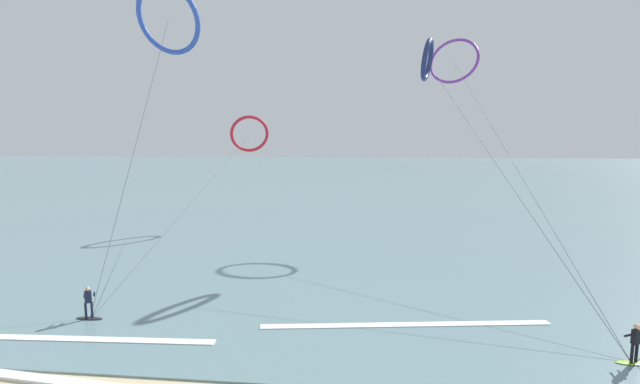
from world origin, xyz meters
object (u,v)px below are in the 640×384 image
(kite_violet, at_px, (454,61))
(kite_crimson, at_px, (249,134))
(kite_cobalt, at_px, (168,19))
(surfer_lime, at_px, (635,346))
(surfer_charcoal, at_px, (89,305))
(kite_navy, at_px, (427,60))

(kite_violet, bearing_deg, kite_crimson, -154.25)
(kite_violet, height_order, kite_cobalt, kite_cobalt)
(surfer_lime, bearing_deg, kite_crimson, 103.02)
(surfer_charcoal, relative_size, kite_violet, 0.06)
(kite_violet, height_order, kite_navy, kite_violet)
(kite_violet, bearing_deg, kite_navy, -87.97)
(surfer_lime, height_order, kite_cobalt, kite_cobalt)
(surfer_lime, distance_m, kite_crimson, 36.83)
(kite_crimson, bearing_deg, kite_cobalt, 66.00)
(surfer_charcoal, relative_size, kite_crimson, 0.06)
(surfer_charcoal, bearing_deg, kite_navy, 4.76)
(kite_crimson, height_order, kite_cobalt, kite_cobalt)
(surfer_charcoal, bearing_deg, surfer_lime, -41.22)
(surfer_charcoal, height_order, kite_cobalt, kite_cobalt)
(surfer_lime, relative_size, kite_violet, 0.06)
(kite_navy, xyz_separation_m, kite_cobalt, (-18.55, -7.03, 1.82))
(surfer_lime, distance_m, kite_violet, 31.46)
(kite_violet, relative_size, kite_navy, 1.41)
(surfer_lime, xyz_separation_m, surfer_charcoal, (-24.98, 1.90, 0.00))
(surfer_lime, bearing_deg, kite_violet, 67.47)
(surfer_charcoal, distance_m, kite_cobalt, 19.26)
(kite_violet, bearing_deg, kite_cobalt, -119.27)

